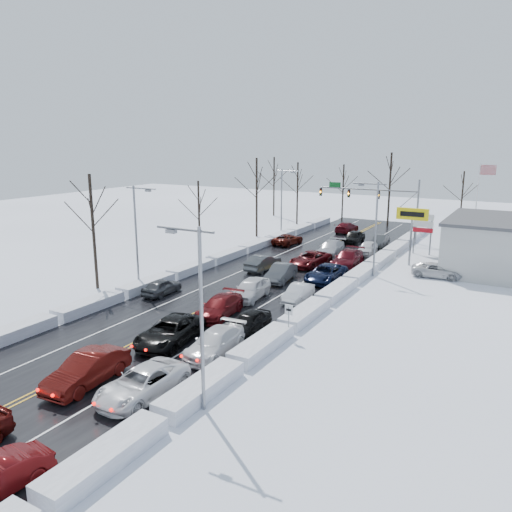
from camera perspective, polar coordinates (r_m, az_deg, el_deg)
The scene contains 44 objects.
ground at distance 43.70m, azimuth -1.37°, elevation -3.87°, with size 160.00×160.00×0.00m, color white.
road_surface at distance 45.36m, azimuth -0.07°, elevation -3.22°, with size 14.00×84.00×0.01m, color black.
snow_bank_left at distance 49.42m, azimuth -7.75°, elevation -1.98°, with size 1.54×72.00×0.80m, color white.
snow_bank_right at distance 42.28m, azimuth 8.95°, elevation -4.62°, with size 1.54×72.00×0.80m, color white.
traffic_signal_mast at distance 66.73m, azimuth 13.77°, elevation 6.47°, with size 13.28×0.39×8.00m.
tires_plus_sign at distance 53.54m, azimuth 17.42°, elevation 4.17°, with size 3.20×0.34×6.00m.
used_vehicles_sign at distance 59.62m, azimuth 18.57°, elevation 3.31°, with size 2.20×0.22×4.65m.
speed_limit_sign at distance 32.80m, azimuth 3.76°, elevation -6.76°, with size 0.55×0.09×2.35m.
flagpole at distance 66.48m, azimuth 24.07°, elevation 6.08°, with size 1.87×1.20×10.00m.
streetlight_se at distance 23.42m, azimuth -6.69°, elevation -5.54°, with size 3.20×0.25×9.00m.
streetlight_ne at distance 48.27m, azimuth 13.34°, elevation 3.88°, with size 3.20×0.25×9.00m.
streetlight_sw at distance 44.25m, azimuth -13.39°, elevation 3.06°, with size 3.20×0.25×9.00m.
streetlight_nw at distance 67.26m, azimuth 3.09°, elevation 6.73°, with size 3.20×0.25×9.00m.
tree_left_b at distance 44.88m, azimuth -18.26°, elevation 5.06°, with size 4.00×4.00×10.00m.
tree_left_c at distance 54.71m, azimuth -6.56°, elevation 5.86°, with size 3.40×3.40×8.50m.
tree_left_d at distance 66.67m, azimuth 0.07°, elevation 8.44°, with size 4.20×4.20×10.50m.
tree_left_e at distance 77.19m, azimuth 4.78°, elevation 8.52°, with size 3.80×3.80×9.50m.
tree_far_a at distance 85.71m, azimuth 2.07°, elevation 9.24°, with size 4.00×4.00×10.00m.
tree_far_b at distance 81.86m, azimuth 9.95°, elevation 8.38°, with size 3.60×3.60×9.00m.
tree_far_c at distance 77.50m, azimuth 15.11°, elevation 8.91°, with size 4.40×4.40×11.00m.
tree_far_d at distance 77.22m, azimuth 22.55°, elevation 7.05°, with size 3.40×3.40×8.50m.
queued_car_1 at distance 29.00m, azimuth -18.62°, elevation -13.74°, with size 1.80×5.16×1.70m, color #520E0A.
queued_car_2 at distance 33.06m, azimuth -9.79°, elevation -9.80°, with size 2.65×5.75×1.60m, color black.
queued_car_3 at distance 37.40m, azimuth -4.17°, elevation -6.88°, with size 2.10×5.16×1.50m, color #540B0D.
queued_car_4 at distance 41.30m, azimuth -0.63°, elevation -4.89°, with size 2.00×4.98×1.70m, color silver.
queued_car_5 at distance 46.38m, azimuth 2.86°, elevation -2.88°, with size 1.67×4.79×1.58m, color #444649.
queued_car_6 at distance 52.00m, azimuth 6.21°, elevation -1.17°, with size 2.55×5.52×1.53m, color #48090D.
queued_car_7 at distance 57.20m, azimuth 8.51°, elevation 0.07°, with size 2.27×5.58×1.62m, color #B0B3B9.
queued_car_8 at distance 64.51m, azimuth 11.03°, elevation 1.46°, with size 1.84×4.57×1.56m, color black.
queued_car_10 at distance 27.07m, azimuth -12.80°, elevation -15.38°, with size 2.47×5.35×1.49m, color white.
queued_car_11 at distance 31.18m, azimuth -4.71°, elevation -11.10°, with size 2.10×5.16×1.50m, color silver.
queued_car_12 at distance 34.31m, azimuth -0.94°, elevation -8.73°, with size 1.74×4.32×1.47m, color black.
queued_car_13 at distance 40.94m, azimuth 4.82°, elevation -5.10°, with size 1.41×4.04×1.33m, color white.
queued_car_14 at distance 46.67m, azimuth 7.97°, elevation -2.89°, with size 2.57×5.57×1.55m, color black.
queued_car_15 at distance 52.41m, azimuth 10.39°, elevation -1.20°, with size 2.37×5.84×1.69m, color #490911.
queued_car_16 at distance 58.52m, azimuth 12.58°, elevation 0.20°, with size 1.74×4.32×1.47m, color silver.
queued_car_17 at distance 63.34m, azimuth 13.94°, elevation 1.10°, with size 1.45×4.16×1.37m, color #3D3F42.
oncoming_car_0 at distance 50.20m, azimuth 0.80°, elevation -1.62°, with size 1.64×4.71×1.55m, color #45484A.
oncoming_car_1 at distance 62.61m, azimuth 3.65°, elevation 1.32°, with size 2.23×4.84×1.35m, color #460F09.
oncoming_car_2 at distance 71.88m, azimuth 10.30°, elevation 2.67°, with size 2.07×5.09×1.48m, color #4D0A12.
oncoming_car_3 at distance 43.17m, azimuth -10.68°, elevation -4.32°, with size 1.62×4.03×1.37m, color #404245.
parked_car_0 at distance 50.64m, azimuth 20.01°, elevation -2.30°, with size 2.22×4.80×1.34m, color silver.
parked_car_1 at distance 54.78m, azimuth 24.18°, elevation -1.54°, with size 2.09×5.15×1.49m, color #464A4C.
parked_car_2 at distance 60.90m, azimuth 22.59°, elevation -0.01°, with size 1.82×4.52×1.54m, color black.
Camera 1 is at (21.54, -35.82, 12.77)m, focal length 35.00 mm.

